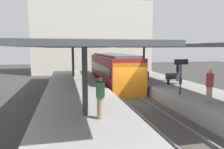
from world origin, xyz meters
name	(u,v)px	position (x,y,z in m)	size (l,w,h in m)	color
ground_plane	(133,103)	(0.00, 0.00, 0.00)	(80.00, 80.00, 0.00)	#383835
platform_left	(78,99)	(-3.80, 0.00, 0.50)	(4.40, 28.00, 1.00)	#9E9E99
platform_right	(181,94)	(3.80, 0.00, 0.50)	(4.40, 28.00, 1.00)	#9E9E99
track_ballast	(133,102)	(0.00, 0.00, 0.10)	(3.20, 28.00, 0.20)	#4C4742
rail_near_side	(123,100)	(-0.72, 0.00, 0.27)	(0.08, 28.00, 0.14)	slate
rail_far_side	(142,99)	(0.72, 0.00, 0.27)	(0.08, 28.00, 0.14)	slate
commuter_train	(112,70)	(0.00, 6.45, 1.73)	(2.78, 11.72, 3.10)	maroon
canopy_left	(76,47)	(-3.80, 1.40, 3.96)	(4.18, 21.00, 3.07)	#333335
canopy_right	(174,47)	(3.80, 1.40, 3.99)	(4.18, 21.00, 3.10)	#333335
platform_bench	(174,78)	(3.96, 1.43, 1.46)	(1.40, 0.41, 0.86)	black
platform_sign	(181,69)	(2.26, -2.35, 2.62)	(0.90, 0.08, 2.21)	#262628
litter_bin	(146,76)	(2.49, 3.65, 1.40)	(0.44, 0.44, 0.80)	#2D2D30
passenger_near_bench	(100,97)	(-3.25, -5.56, 1.91)	(0.36, 0.36, 1.75)	#998460
passenger_mid_platform	(210,86)	(2.63, -4.52, 1.94)	(0.36, 0.36, 1.79)	#998460
passenger_far_end	(178,71)	(5.03, 2.66, 1.88)	(0.36, 0.36, 1.70)	#7A337A
station_building_backdrop	(92,38)	(-0.24, 20.00, 5.50)	(18.00, 6.00, 11.00)	beige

